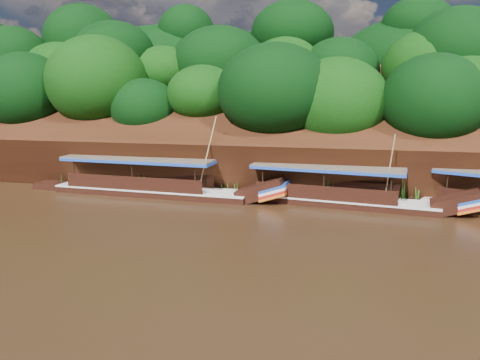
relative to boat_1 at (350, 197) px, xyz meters
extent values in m
plane|color=black|center=(-2.26, -8.08, -0.58)|extent=(160.00, 160.00, 0.00)
cube|color=black|center=(-2.26, 7.92, 2.92)|extent=(120.00, 16.12, 13.64)
cube|color=black|center=(-2.26, 17.92, -0.58)|extent=(120.00, 24.00, 12.00)
ellipsoid|color=#09360C|center=(-32.26, 13.92, 8.42)|extent=(20.00, 10.00, 8.00)
ellipsoid|color=#09360C|center=(-8.26, 6.92, 2.92)|extent=(18.00, 8.00, 6.40)
ellipsoid|color=#09360C|center=(-2.26, 14.92, 8.62)|extent=(24.00, 11.00, 8.40)
cube|color=black|center=(-0.75, 0.10, -0.58)|extent=(12.73, 3.97, 0.94)
cube|color=silver|center=(-0.75, 0.10, -0.13)|extent=(12.74, 4.04, 0.10)
cube|color=black|center=(6.23, -0.85, 0.15)|extent=(3.18, 2.11, 1.77)
cube|color=#1C47B7|center=(7.01, -0.96, 0.46)|extent=(1.77, 1.98, 0.64)
cube|color=red|center=(7.01, -0.96, 0.11)|extent=(1.77, 1.98, 0.64)
cube|color=brown|center=(-1.53, 0.21, 1.94)|extent=(10.08, 3.95, 0.13)
cube|color=#1C47B7|center=(-1.53, 0.21, 1.81)|extent=(10.08, 3.95, 0.19)
cylinder|color=tan|center=(2.27, -0.94, 2.12)|extent=(0.39, 1.16, 4.35)
cube|color=black|center=(-13.92, 0.20, -0.58)|extent=(14.55, 3.22, 0.98)
cube|color=silver|center=(-13.92, 0.20, -0.11)|extent=(14.55, 3.29, 0.11)
cube|color=black|center=(-5.81, -0.26, 0.18)|extent=(3.49, 1.99, 1.94)
cube|color=#1C47B7|center=(-4.91, -0.31, 0.51)|extent=(1.87, 1.97, 0.72)
cube|color=red|center=(-4.91, -0.31, 0.14)|extent=(1.87, 1.97, 0.72)
cube|color=brown|center=(-14.82, 0.25, 2.05)|extent=(11.44, 3.40, 0.13)
cube|color=#1C47B7|center=(-14.82, 0.25, 1.92)|extent=(11.44, 3.40, 0.20)
cylinder|color=tan|center=(-9.57, -0.27, 2.57)|extent=(1.37, 0.25, 5.17)
cone|color=#2D6A1A|center=(-21.32, 1.22, 0.16)|extent=(1.50, 1.50, 1.48)
cone|color=#2D6A1A|center=(-15.32, 1.35, 0.32)|extent=(1.50, 1.50, 1.79)
cone|color=#2D6A1A|center=(-8.30, 1.28, 0.16)|extent=(1.50, 1.50, 1.49)
cone|color=#2D6A1A|center=(-1.65, 1.40, 0.34)|extent=(1.50, 1.50, 1.84)
cone|color=#2D6A1A|center=(3.77, 1.35, 0.38)|extent=(1.50, 1.50, 1.93)
camera|label=1|loc=(-0.29, -30.43, 6.83)|focal=35.00mm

